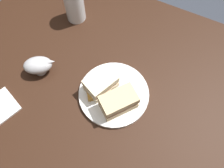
# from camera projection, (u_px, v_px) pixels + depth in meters

# --- Properties ---
(ground_plane) EXTENTS (6.00, 6.00, 0.00)m
(ground_plane) POSITION_uv_depth(u_px,v_px,m) (111.00, 130.00, 1.54)
(ground_plane) COLOR #333842
(dining_table) EXTENTS (1.22, 0.89, 0.73)m
(dining_table) POSITION_uv_depth(u_px,v_px,m) (111.00, 112.00, 1.21)
(dining_table) COLOR black
(dining_table) RESTS_ON ground
(plate) EXTENTS (0.25, 0.25, 0.02)m
(plate) POSITION_uv_depth(u_px,v_px,m) (114.00, 94.00, 0.84)
(plate) COLOR white
(plate) RESTS_ON dining_table
(sandwich_half_left) EXTENTS (0.11, 0.13, 0.06)m
(sandwich_half_left) POSITION_uv_depth(u_px,v_px,m) (101.00, 84.00, 0.82)
(sandwich_half_left) COLOR beige
(sandwich_half_left) RESTS_ON plate
(sandwich_half_right) EXTENTS (0.13, 0.14, 0.07)m
(sandwich_half_right) POSITION_uv_depth(u_px,v_px,m) (118.00, 102.00, 0.78)
(sandwich_half_right) COLOR #CCB284
(sandwich_half_right) RESTS_ON plate
(potato_wedge_front) EXTENTS (0.04, 0.03, 0.02)m
(potato_wedge_front) POSITION_uv_depth(u_px,v_px,m) (111.00, 107.00, 0.80)
(potato_wedge_front) COLOR #B77F33
(potato_wedge_front) RESTS_ON plate
(potato_wedge_middle) EXTENTS (0.05, 0.06, 0.02)m
(potato_wedge_middle) POSITION_uv_depth(u_px,v_px,m) (91.00, 93.00, 0.83)
(potato_wedge_middle) COLOR #B77F33
(potato_wedge_middle) RESTS_ON plate
(potato_wedge_back) EXTENTS (0.04, 0.03, 0.02)m
(potato_wedge_back) POSITION_uv_depth(u_px,v_px,m) (93.00, 91.00, 0.83)
(potato_wedge_back) COLOR #AD702D
(potato_wedge_back) RESTS_ON plate
(pint_glass) EXTENTS (0.08, 0.08, 0.15)m
(pint_glass) POSITION_uv_depth(u_px,v_px,m) (75.00, 6.00, 0.94)
(pint_glass) COLOR white
(pint_glass) RESTS_ON dining_table
(gravy_boat) EXTENTS (0.12, 0.11, 0.07)m
(gravy_boat) POSITION_uv_depth(u_px,v_px,m) (38.00, 65.00, 0.85)
(gravy_boat) COLOR #B7B7BC
(gravy_boat) RESTS_ON dining_table
(napkin) EXTENTS (0.14, 0.12, 0.01)m
(napkin) POSITION_uv_depth(u_px,v_px,m) (2.00, 105.00, 0.83)
(napkin) COLOR white
(napkin) RESTS_ON dining_table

